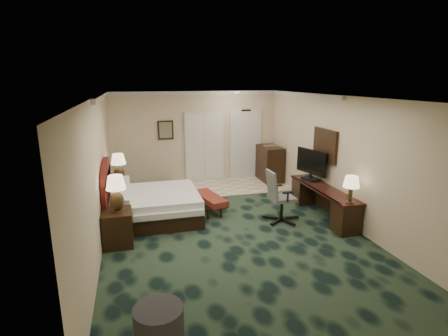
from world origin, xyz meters
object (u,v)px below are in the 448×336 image
object	(u,v)px
minibar	(270,163)
desk	(323,202)
tv	(311,165)
bed_bench	(210,203)
desk_chair	(282,196)
lamp_near	(117,194)
lamp_far	(119,167)
nightstand_near	(118,228)
bed	(155,206)
nightstand_far	(120,192)
ottoman	(159,324)

from	to	relation	value
minibar	desk	bearing A→B (deg)	-88.89
desk	tv	xyz separation A→B (m)	(0.02, 0.64, 0.71)
bed_bench	desk_chair	distance (m)	1.74
bed_bench	minibar	xyz separation A→B (m)	(2.34, 2.09, 0.34)
lamp_near	lamp_far	distance (m)	2.31
minibar	nightstand_near	bearing A→B (deg)	-142.70
bed	bed_bench	xyz separation A→B (m)	(1.27, 0.13, -0.11)
desk_chair	nightstand_far	bearing A→B (deg)	148.28
bed	ottoman	bearing A→B (deg)	-93.45
nightstand_far	desk	size ratio (longest dim) A/B	0.26
desk_chair	lamp_far	bearing A→B (deg)	148.30
ottoman	lamp_near	bearing A→B (deg)	100.57
bed_bench	desk_chair	world-z (taller)	desk_chair
desk	desk_chair	xyz separation A→B (m)	(-1.01, -0.02, 0.24)
lamp_near	lamp_far	world-z (taller)	lamp_near
bed_bench	tv	size ratio (longest dim) A/B	1.20
bed	nightstand_near	xyz separation A→B (m)	(-0.77, -1.11, 0.03)
desk	minibar	xyz separation A→B (m)	(-0.06, 3.05, 0.20)
desk	bed	bearing A→B (deg)	167.45
bed	desk_chair	world-z (taller)	desk_chair
lamp_far	bed_bench	xyz separation A→B (m)	(2.04, -1.06, -0.74)
lamp_far	bed	bearing A→B (deg)	-57.44
nightstand_far	minibar	xyz separation A→B (m)	(4.41, 1.01, 0.23)
desk_chair	minibar	distance (m)	3.21
lamp_near	lamp_far	xyz separation A→B (m)	(-0.02, 2.31, -0.07)
lamp_far	minibar	world-z (taller)	lamp_far
lamp_near	ottoman	xyz separation A→B (m)	(0.51, -2.73, -0.79)
bed	ottoman	world-z (taller)	bed
bed_bench	nightstand_near	bearing A→B (deg)	-162.95
tv	bed_bench	bearing A→B (deg)	158.63
minibar	bed	bearing A→B (deg)	-148.40
ottoman	nightstand_far	bearing A→B (deg)	96.32
lamp_far	bed_bench	bearing A→B (deg)	-27.55
minibar	lamp_far	bearing A→B (deg)	-166.77
lamp_far	desk	bearing A→B (deg)	-24.40
ottoman	desk_chair	distance (m)	4.19
nightstand_far	tv	bearing A→B (deg)	-17.25
bed_bench	desk_chair	size ratio (longest dim) A/B	1.00
ottoman	minibar	world-z (taller)	minibar
bed	lamp_far	size ratio (longest dim) A/B	2.80
lamp_far	minibar	size ratio (longest dim) A/B	0.64
nightstand_near	desk	world-z (taller)	desk
lamp_near	desk_chair	size ratio (longest dim) A/B	0.59
ottoman	tv	bearing A→B (deg)	43.00
nightstand_near	ottoman	xyz separation A→B (m)	(0.53, -2.73, -0.12)
nightstand_far	lamp_near	world-z (taller)	lamp_near
bed	bed_bench	distance (m)	1.29
lamp_near	tv	distance (m)	4.54
bed	ottoman	distance (m)	3.85
nightstand_near	lamp_near	distance (m)	0.67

